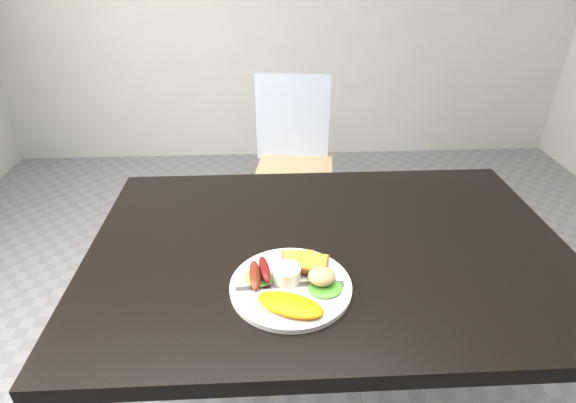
{
  "coord_description": "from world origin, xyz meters",
  "views": [
    {
      "loc": [
        -0.15,
        -0.92,
        1.41
      ],
      "look_at": [
        -0.11,
        -0.04,
        0.9
      ],
      "focal_mm": 28.0,
      "sensor_mm": 36.0,
      "label": 1
    }
  ],
  "objects_px": {
    "dining_chair": "(294,172)",
    "plate": "(291,286)",
    "dining_table": "(329,250)",
    "person": "(269,154)"
  },
  "relations": [
    {
      "from": "dining_table",
      "to": "plate",
      "type": "xyz_separation_m",
      "value": [
        -0.11,
        -0.16,
        0.03
      ]
    },
    {
      "from": "person",
      "to": "plate",
      "type": "relative_size",
      "value": 4.79
    },
    {
      "from": "dining_chair",
      "to": "plate",
      "type": "relative_size",
      "value": 1.33
    },
    {
      "from": "dining_chair",
      "to": "person",
      "type": "relative_size",
      "value": 0.28
    },
    {
      "from": "dining_table",
      "to": "person",
      "type": "height_order",
      "value": "person"
    },
    {
      "from": "dining_table",
      "to": "plate",
      "type": "height_order",
      "value": "plate"
    },
    {
      "from": "dining_chair",
      "to": "plate",
      "type": "height_order",
      "value": "plate"
    },
    {
      "from": "person",
      "to": "plate",
      "type": "bearing_deg",
      "value": 99.14
    },
    {
      "from": "person",
      "to": "plate",
      "type": "xyz_separation_m",
      "value": [
        0.04,
        -0.96,
        0.11
      ]
    },
    {
      "from": "dining_table",
      "to": "dining_chair",
      "type": "bearing_deg",
      "value": 91.28
    }
  ]
}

